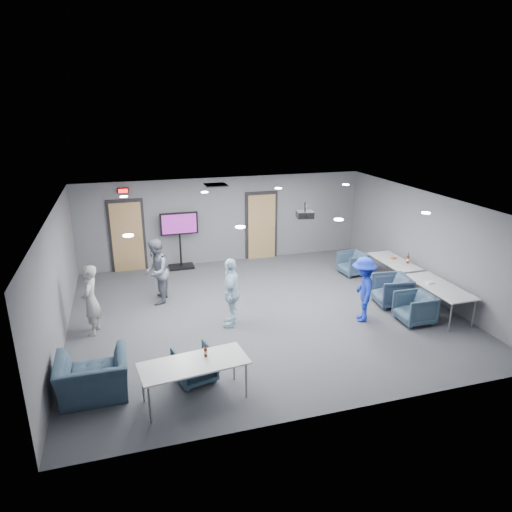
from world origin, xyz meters
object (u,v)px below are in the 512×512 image
object	(u,v)px
person_a	(91,300)
bottle_front	(206,352)
chair_front_b	(93,377)
person_b	(156,272)
person_c	(231,292)
person_d	(363,289)
chair_front_a	(195,365)
table_right_a	(394,262)
table_front_left	(194,365)
projector	(305,214)
chair_right_c	(415,308)
tv_stand	(180,237)
chair_right_a	(353,263)
table_right_b	(439,288)
bottle_right	(408,259)
chair_right_b	(392,290)

from	to	relation	value
person_a	bottle_front	world-z (taller)	person_a
chair_front_b	person_b	bearing A→B (deg)	-111.43
person_c	person_d	world-z (taller)	person_c
chair_front_a	table_right_a	bearing A→B (deg)	-167.44
table_right_a	chair_front_a	bearing A→B (deg)	116.34
table_front_left	projector	size ratio (longest dim) A/B	4.45
chair_right_c	tv_stand	world-z (taller)	tv_stand
person_d	chair_right_a	size ratio (longest dim) A/B	2.09
chair_front_a	table_front_left	world-z (taller)	table_front_left
person_a	chair_right_a	size ratio (longest dim) A/B	2.14
chair_front_a	table_right_b	bearing A→B (deg)	176.47
chair_front_a	projector	world-z (taller)	projector
chair_front_a	chair_front_b	xyz separation A→B (m)	(-1.75, 0.00, 0.07)
person_a	table_front_left	world-z (taller)	person_a
table_right_b	chair_front_a	bearing A→B (deg)	100.25
person_b	table_right_b	size ratio (longest dim) A/B	0.89
person_c	chair_right_c	world-z (taller)	person_c
person_a	chair_right_c	bearing A→B (deg)	88.33
person_c	projector	xyz separation A→B (m)	(1.87, 0.34, 1.60)
person_b	bottle_right	xyz separation A→B (m)	(6.62, -1.00, 0.00)
chair_front_b	bottle_right	size ratio (longest dim) A/B	4.00
person_a	bottle_right	size ratio (longest dim) A/B	5.40
person_a	chair_right_b	world-z (taller)	person_a
person_b	chair_front_b	xyz separation A→B (m)	(-1.41, -3.72, -0.45)
table_right_b	table_front_left	world-z (taller)	same
person_b	projector	size ratio (longest dim) A/B	3.93
chair_front_a	table_right_a	world-z (taller)	table_right_a
chair_right_c	bottle_front	xyz separation A→B (m)	(-5.14, -1.34, 0.47)
person_b	person_c	xyz separation A→B (m)	(1.52, -1.76, -0.03)
person_d	chair_front_a	world-z (taller)	person_d
person_b	person_d	size ratio (longest dim) A/B	1.08
chair_front_a	table_right_b	size ratio (longest dim) A/B	0.37
table_right_a	bottle_right	world-z (taller)	bottle_right
person_a	chair_right_c	xyz separation A→B (m)	(7.13, -1.56, -0.44)
chair_right_c	bottle_right	bearing A→B (deg)	152.56
table_right_b	tv_stand	bearing A→B (deg)	47.26
chair_front_a	bottle_front	world-z (taller)	bottle_front
chair_right_a	chair_right_c	size ratio (longest dim) A/B	0.96
table_right_b	table_front_left	bearing A→B (deg)	105.42
bottle_front	projector	xyz separation A→B (m)	(2.90, 2.75, 1.59)
chair_right_a	table_front_left	distance (m)	7.24
person_b	bottle_front	bearing A→B (deg)	21.00
chair_right_a	projector	distance (m)	3.63
person_d	table_front_left	bearing A→B (deg)	-43.85
person_c	tv_stand	world-z (taller)	tv_stand
person_b	person_d	world-z (taller)	person_b
chair_right_c	chair_front_b	xyz separation A→B (m)	(-7.03, -0.88, 0.03)
person_d	chair_right_c	xyz separation A→B (m)	(1.13, -0.45, -0.42)
person_d	bottle_front	bearing A→B (deg)	-44.30
table_right_a	table_right_b	distance (m)	1.90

